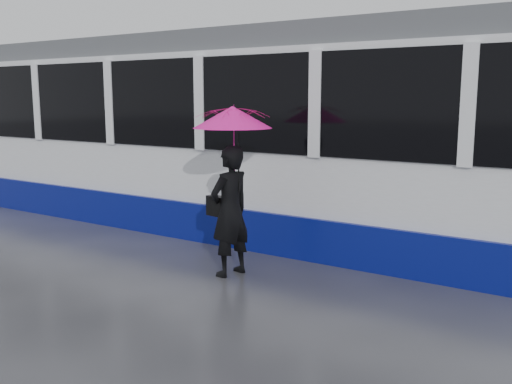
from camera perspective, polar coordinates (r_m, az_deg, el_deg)
The scene contains 6 objects.
ground at distance 7.39m, azimuth -2.61°, elevation -8.66°, with size 90.00×90.00×0.00m, color #2B2B30.
rails at distance 9.45m, azimuth 6.35°, elevation -4.60°, with size 34.00×1.51×0.02m.
tram at distance 10.86m, azimuth -7.70°, elevation 5.91°, with size 26.00×2.56×3.35m.
woman at distance 7.35m, azimuth -2.61°, elevation -1.92°, with size 0.62×0.41×1.70m, color black.
umbrella at distance 7.19m, azimuth -2.35°, elevation 5.95°, with size 1.16×1.16×1.15m.
handbag at distance 7.49m, azimuth -3.89°, elevation -1.40°, with size 0.32×0.18×0.44m.
Camera 1 is at (4.13, -5.68, 2.30)m, focal length 40.00 mm.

